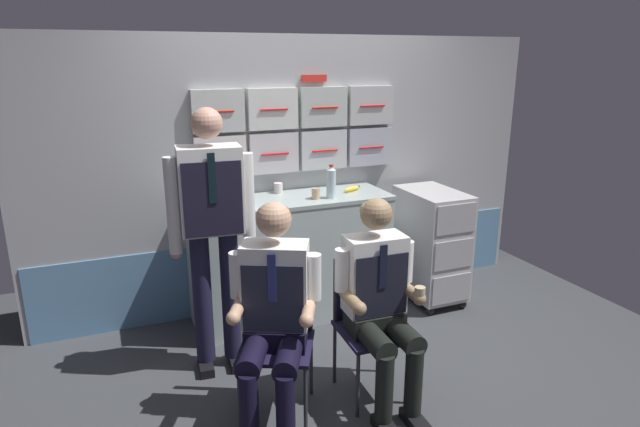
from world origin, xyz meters
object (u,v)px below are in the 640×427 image
(crew_member_left, at_px, (274,308))
(crew_member_right, at_px, (380,297))
(snack_banana, at_px, (352,189))
(folding_chair_left, at_px, (279,325))
(crew_member_standing, at_px, (212,219))
(folding_chair_right, at_px, (368,311))
(water_bottle_short, at_px, (331,182))
(service_trolley, at_px, (431,242))
(paper_cup_tan, at_px, (315,193))

(crew_member_left, bearing_deg, crew_member_right, -5.33)
(crew_member_left, distance_m, snack_banana, 1.60)
(folding_chair_left, relative_size, crew_member_standing, 0.49)
(folding_chair_right, distance_m, water_bottle_short, 1.13)
(crew_member_standing, xyz_separation_m, water_bottle_short, (0.97, 0.39, 0.07))
(service_trolley, bearing_deg, crew_member_standing, -169.07)
(snack_banana, bearing_deg, water_bottle_short, -150.87)
(folding_chair_right, height_order, snack_banana, snack_banana)
(folding_chair_left, xyz_separation_m, crew_member_standing, (-0.25, 0.53, 0.51))
(service_trolley, height_order, paper_cup_tan, paper_cup_tan)
(crew_member_left, bearing_deg, paper_cup_tan, 57.96)
(service_trolley, distance_m, snack_banana, 0.83)
(crew_member_left, relative_size, water_bottle_short, 4.90)
(service_trolley, relative_size, folding_chair_right, 1.14)
(crew_member_right, bearing_deg, folding_chair_left, 159.94)
(water_bottle_short, bearing_deg, service_trolley, -1.85)
(paper_cup_tan, bearing_deg, snack_banana, 17.42)
(service_trolley, distance_m, crew_member_standing, 1.97)
(crew_member_right, xyz_separation_m, paper_cup_tan, (0.06, 1.14, 0.34))
(snack_banana, bearing_deg, paper_cup_tan, -162.58)
(service_trolley, xyz_separation_m, folding_chair_left, (-1.62, -0.89, 0.00))
(service_trolley, height_order, snack_banana, snack_banana)
(folding_chair_left, bearing_deg, water_bottle_short, 51.69)
(crew_member_left, height_order, crew_member_standing, crew_member_standing)
(folding_chair_right, bearing_deg, crew_member_right, -92.43)
(crew_member_right, relative_size, crew_member_standing, 0.72)
(water_bottle_short, height_order, paper_cup_tan, water_bottle_short)
(crew_member_right, bearing_deg, crew_member_left, 174.67)
(service_trolley, relative_size, paper_cup_tan, 11.33)
(folding_chair_right, distance_m, crew_member_standing, 1.11)
(snack_banana, bearing_deg, folding_chair_right, -110.44)
(service_trolley, height_order, crew_member_right, crew_member_right)
(folding_chair_left, distance_m, snack_banana, 1.50)
(crew_member_left, relative_size, snack_banana, 7.30)
(service_trolley, bearing_deg, water_bottle_short, 178.15)
(crew_member_right, relative_size, paper_cup_tan, 14.83)
(service_trolley, height_order, crew_member_left, crew_member_left)
(service_trolley, distance_m, folding_chair_left, 1.84)
(water_bottle_short, bearing_deg, snack_banana, 29.13)
(crew_member_standing, relative_size, water_bottle_short, 6.64)
(folding_chair_left, bearing_deg, paper_cup_tan, 57.13)
(folding_chair_right, relative_size, crew_member_standing, 0.49)
(folding_chair_right, relative_size, paper_cup_tan, 9.98)
(folding_chair_right, xyz_separation_m, crew_member_right, (-0.01, -0.16, 0.17))
(paper_cup_tan, relative_size, snack_banana, 0.48)
(service_trolley, distance_m, folding_chair_right, 1.41)
(paper_cup_tan, bearing_deg, crew_member_right, -92.87)
(folding_chair_right, bearing_deg, crew_member_left, -170.62)
(crew_member_left, distance_m, water_bottle_short, 1.38)
(folding_chair_left, distance_m, folding_chair_right, 0.56)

